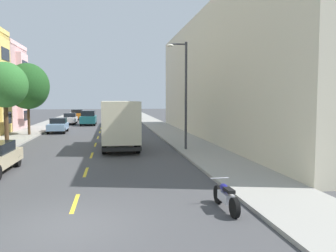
% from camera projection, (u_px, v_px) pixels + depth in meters
% --- Properties ---
extents(ground_plane, '(160.00, 160.00, 0.00)m').
position_uv_depth(ground_plane, '(101.00, 130.00, 39.14)').
color(ground_plane, '#424244').
extents(sidewalk_left, '(3.20, 120.00, 0.14)m').
position_uv_depth(sidewalk_left, '(31.00, 132.00, 36.03)').
color(sidewalk_left, '#99968E').
rests_on(sidewalk_left, ground_plane).
extents(sidewalk_right, '(3.20, 120.00, 0.14)m').
position_uv_depth(sidewalk_right, '(165.00, 130.00, 38.30)').
color(sidewalk_right, '#99968E').
rests_on(sidewalk_right, ground_plane).
extents(lane_centerline_dashes, '(0.14, 47.20, 0.01)m').
position_uv_depth(lane_centerline_dashes, '(99.00, 135.00, 33.73)').
color(lane_centerline_dashes, yellow).
rests_on(lane_centerline_dashes, ground_plane).
extents(apartment_block_opposite, '(10.00, 36.00, 10.89)m').
position_uv_depth(apartment_block_opposite, '(252.00, 77.00, 31.07)').
color(apartment_block_opposite, beige).
rests_on(apartment_block_opposite, ground_plane).
extents(street_tree_third, '(3.23, 3.23, 6.02)m').
position_uv_depth(street_tree_third, '(5.00, 85.00, 25.25)').
color(street_tree_third, '#47331E').
rests_on(street_tree_third, sidewalk_left).
extents(street_tree_farthest, '(3.90, 3.90, 6.64)m').
position_uv_depth(street_tree_farthest, '(28.00, 86.00, 32.14)').
color(street_tree_farthest, '#47331E').
rests_on(street_tree_farthest, sidewalk_left).
extents(street_lamp, '(1.35, 0.28, 7.03)m').
position_uv_depth(street_lamp, '(184.00, 88.00, 22.77)').
color(street_lamp, '#38383D').
rests_on(street_lamp, sidewalk_right).
extents(delivery_box_truck, '(2.46, 7.15, 3.32)m').
position_uv_depth(delivery_box_truck, '(120.00, 122.00, 24.07)').
color(delivery_box_truck, beige).
rests_on(delivery_box_truck, ground_plane).
extents(parked_pickup_orange, '(2.09, 5.33, 1.73)m').
position_uv_depth(parked_pickup_orange, '(78.00, 115.00, 58.11)').
color(parked_pickup_orange, orange).
rests_on(parked_pickup_orange, ground_plane).
extents(parked_hatchback_white, '(1.78, 4.02, 1.50)m').
position_uv_depth(parked_hatchback_white, '(70.00, 119.00, 47.75)').
color(parked_hatchback_white, silver).
rests_on(parked_hatchback_white, ground_plane).
extents(parked_hatchback_sky, '(1.79, 4.02, 1.50)m').
position_uv_depth(parked_hatchback_sky, '(58.00, 125.00, 35.66)').
color(parked_hatchback_sky, '#7A9EC6').
rests_on(parked_hatchback_sky, ground_plane).
extents(parked_pickup_burgundy, '(2.08, 5.33, 1.73)m').
position_uv_depth(parked_pickup_burgundy, '(130.00, 114.00, 59.98)').
color(parked_pickup_burgundy, maroon).
rests_on(parked_pickup_burgundy, ground_plane).
extents(moving_teal_sedan, '(1.95, 4.80, 1.93)m').
position_uv_depth(moving_teal_sedan, '(88.00, 118.00, 45.98)').
color(moving_teal_sedan, '#195B60').
rests_on(moving_teal_sedan, ground_plane).
extents(parked_motorcycle, '(0.62, 2.05, 0.90)m').
position_uv_depth(parked_motorcycle, '(226.00, 197.00, 10.87)').
color(parked_motorcycle, black).
rests_on(parked_motorcycle, ground_plane).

